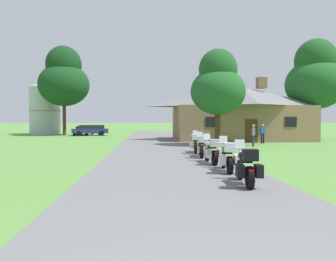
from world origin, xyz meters
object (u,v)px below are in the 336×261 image
bystander_blue_shirt_near_lodge (263,133)px  bystander_gray_shirt_beside_signpost (253,134)px  parked_navy_suv_far_left (90,130)px  motorcycle_yellow_farthest_in_row (196,144)px  parked_navy_sedan_far_left (84,130)px  tree_by_lodge_front (218,85)px  motorcycle_black_nearest_to_camera (246,167)px  motorcycle_green_second_in_row (228,157)px  tree_left_far (64,79)px  metal_silo_distant (45,107)px  motorcycle_silver_fourth_in_row (201,146)px  tree_right_of_lodge (315,77)px  motorcycle_silver_third_in_row (212,151)px

bystander_blue_shirt_near_lodge → bystander_gray_shirt_beside_signpost: 3.56m
bystander_gray_shirt_beside_signpost → parked_navy_suv_far_left: size_ratio=0.34×
parked_navy_suv_far_left → bystander_gray_shirt_beside_signpost: bearing=-155.2°
motorcycle_yellow_farthest_in_row → parked_navy_sedan_far_left: bearing=121.4°
tree_by_lodge_front → parked_navy_suv_far_left: size_ratio=1.53×
motorcycle_black_nearest_to_camera → parked_navy_sedan_far_left: bearing=113.9°
motorcycle_green_second_in_row → tree_left_far: (-14.09, 31.97, 6.94)m
parked_navy_sedan_far_left → metal_silo_distant: bearing=161.6°
motorcycle_silver_fourth_in_row → bystander_blue_shirt_near_lodge: bearing=61.5°
motorcycle_green_second_in_row → tree_right_of_lodge: 26.06m
tree_right_of_lodge → parked_navy_sedan_far_left: tree_right_of_lodge is taller
motorcycle_yellow_farthest_in_row → parked_navy_suv_far_left: size_ratio=0.42×
motorcycle_yellow_farthest_in_row → tree_by_lodge_front: bearing=72.8°
tree_left_far → motorcycle_silver_third_in_row: bearing=-64.8°
motorcycle_silver_third_in_row → parked_navy_sedan_far_left: (-11.61, 30.81, 0.03)m
motorcycle_yellow_farthest_in_row → tree_by_lodge_front: (2.60, 5.69, 4.11)m
motorcycle_green_second_in_row → parked_navy_sedan_far_left: motorcycle_green_second_in_row is taller
motorcycle_green_second_in_row → bystander_blue_shirt_near_lodge: size_ratio=1.25×
motorcycle_silver_third_in_row → metal_silo_distant: size_ratio=0.26×
bystander_gray_shirt_beside_signpost → parked_navy_sedan_far_left: bystander_gray_shirt_beside_signpost is taller
motorcycle_green_second_in_row → motorcycle_yellow_farthest_in_row: bearing=95.6°
metal_silo_distant → motorcycle_green_second_in_row: bearing=-63.6°
tree_right_of_lodge → tree_by_lodge_front: (-12.11, -7.99, -1.78)m
tree_left_far → parked_navy_suv_far_left: bearing=-15.3°
metal_silo_distant → motorcycle_yellow_farthest_in_row: bearing=-58.5°
tree_by_lodge_front → motorcycle_silver_third_in_row: bearing=-103.9°
bystander_gray_shirt_beside_signpost → parked_navy_suv_far_left: bystander_gray_shirt_beside_signpost is taller
tree_by_lodge_front → bystander_gray_shirt_beside_signpost: bearing=-9.7°
motorcycle_black_nearest_to_camera → tree_right_of_lodge: (14.67, 23.29, 5.89)m
tree_left_far → bystander_gray_shirt_beside_signpost: bearing=-45.6°
motorcycle_yellow_farthest_in_row → motorcycle_green_second_in_row: bearing=-81.6°
parked_navy_suv_far_left → motorcycle_silver_fourth_in_row: bearing=-173.6°
motorcycle_black_nearest_to_camera → motorcycle_silver_fourth_in_row: same height
motorcycle_yellow_farthest_in_row → bystander_gray_shirt_beside_signpost: size_ratio=1.23×
bystander_gray_shirt_beside_signpost → parked_navy_suv_far_left: bearing=64.6°
motorcycle_black_nearest_to_camera → metal_silo_distant: metal_silo_distant is taller
motorcycle_green_second_in_row → motorcycle_silver_fourth_in_row: 4.90m
parked_navy_sedan_far_left → motorcycle_green_second_in_row: bearing=-62.8°
motorcycle_silver_third_in_row → metal_silo_distant: (-17.73, 33.80, 3.33)m
bystander_gray_shirt_beside_signpost → bystander_blue_shirt_near_lodge: bearing=-6.7°
tree_left_far → parked_navy_sedan_far_left: tree_left_far is taller
tree_right_of_lodge → parked_navy_suv_far_left: tree_right_of_lodge is taller
motorcycle_silver_fourth_in_row → parked_navy_sedan_far_left: (-11.57, 28.15, 0.02)m
motorcycle_silver_fourth_in_row → bystander_blue_shirt_near_lodge: 12.70m
tree_left_far → parked_navy_suv_far_left: (3.59, -0.98, -6.77)m
motorcycle_silver_fourth_in_row → parked_navy_suv_far_left: parked_navy_suv_far_left is taller
bystander_gray_shirt_beside_signpost → parked_navy_suv_far_left: 24.35m
tree_by_lodge_front → parked_navy_sedan_far_left: bearing=125.1°
motorcycle_black_nearest_to_camera → bystander_gray_shirt_beside_signpost: bearing=76.3°
motorcycle_silver_third_in_row → tree_left_far: size_ratio=0.17×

